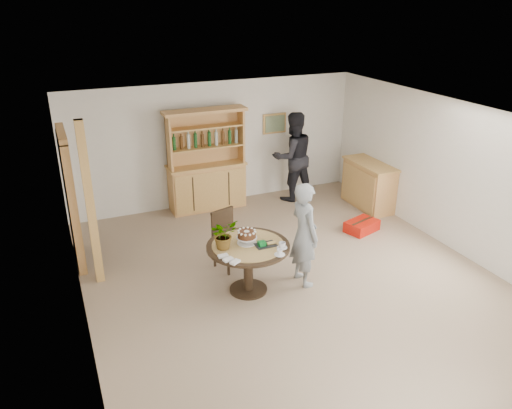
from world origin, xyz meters
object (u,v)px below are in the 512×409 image
object	(u,v)px
teen_boy	(304,234)
red_suitcase	(362,226)
dining_table	(248,254)
dining_chair	(227,235)
adult_person	(293,157)
hutch	(207,176)
sideboard	(369,185)

from	to	relation	value
teen_boy	red_suitcase	bearing A→B (deg)	-61.48
dining_table	dining_chair	world-z (taller)	dining_chair
adult_person	red_suitcase	size ratio (longest dim) A/B	2.69
dining_chair	adult_person	distance (m)	3.13
hutch	teen_boy	world-z (taller)	hutch
hutch	teen_boy	bearing A→B (deg)	-82.59
sideboard	dining_table	bearing A→B (deg)	-150.49
hutch	dining_chair	bearing A→B (deg)	-100.62
sideboard	dining_chair	world-z (taller)	dining_chair
teen_boy	red_suitcase	distance (m)	2.27
teen_boy	hutch	bearing A→B (deg)	4.54
adult_person	sideboard	bearing A→B (deg)	140.12
sideboard	teen_boy	size ratio (longest dim) A/B	0.79
teen_boy	adult_person	size ratio (longest dim) A/B	0.86
hutch	adult_person	distance (m)	1.84
hutch	red_suitcase	bearing A→B (deg)	-43.81
dining_table	teen_boy	size ratio (longest dim) A/B	0.75
adult_person	hutch	bearing A→B (deg)	-8.40
hutch	sideboard	bearing A→B (deg)	-22.21
dining_table	adult_person	world-z (taller)	adult_person
dining_chair	sideboard	bearing A→B (deg)	0.38
sideboard	dining_chair	size ratio (longest dim) A/B	1.33
sideboard	teen_boy	xyz separation A→B (m)	(-2.61, -2.06, 0.33)
dining_table	dining_chair	distance (m)	0.83
dining_table	red_suitcase	bearing A→B (deg)	20.81
hutch	adult_person	xyz separation A→B (m)	(1.81, -0.24, 0.25)
hutch	dining_chair	distance (m)	2.42
dining_chair	teen_boy	distance (m)	1.30
dining_table	adult_person	distance (m)	3.72
hutch	dining_table	size ratio (longest dim) A/B	1.70
teen_boy	red_suitcase	world-z (taller)	teen_boy
dining_chair	adult_person	xyz separation A→B (m)	(2.25, 2.13, 0.40)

